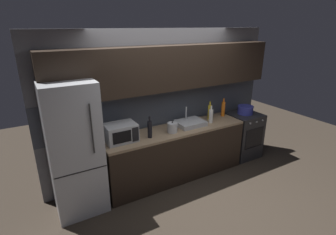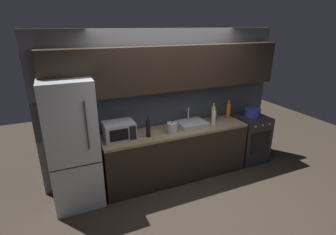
# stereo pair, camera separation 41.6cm
# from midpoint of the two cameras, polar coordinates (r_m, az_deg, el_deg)

# --- Properties ---
(ground_plane) EXTENTS (10.00, 10.00, 0.00)m
(ground_plane) POSITION_cam_midpoint_polar(r_m,az_deg,el_deg) (4.11, 10.51, -18.88)
(ground_plane) COLOR #2D261E
(back_wall) EXTENTS (4.25, 0.44, 2.50)m
(back_wall) POSITION_cam_midpoint_polar(r_m,az_deg,el_deg) (4.36, 2.97, 6.57)
(back_wall) COLOR slate
(back_wall) RESTS_ON ground
(counter_run) EXTENTS (2.51, 0.60, 0.90)m
(counter_run) POSITION_cam_midpoint_polar(r_m,az_deg,el_deg) (4.50, 4.44, -8.01)
(counter_run) COLOR black
(counter_run) RESTS_ON ground
(refrigerator) EXTENTS (0.68, 0.69, 1.89)m
(refrigerator) POSITION_cam_midpoint_polar(r_m,az_deg,el_deg) (3.85, -17.46, -5.75)
(refrigerator) COLOR #B7BABF
(refrigerator) RESTS_ON ground
(oven_range) EXTENTS (0.60, 0.62, 0.90)m
(oven_range) POSITION_cam_midpoint_polar(r_m,az_deg,el_deg) (5.38, 19.65, -4.36)
(oven_range) COLOR #232326
(oven_range) RESTS_ON ground
(microwave) EXTENTS (0.46, 0.35, 0.27)m
(microwave) POSITION_cam_midpoint_polar(r_m,az_deg,el_deg) (3.94, -7.81, -2.94)
(microwave) COLOR #A8AAAF
(microwave) RESTS_ON counter_run
(sink_basin) EXTENTS (0.48, 0.38, 0.30)m
(sink_basin) POSITION_cam_midpoint_polar(r_m,az_deg,el_deg) (4.47, 7.96, -1.45)
(sink_basin) COLOR #ADAFB5
(sink_basin) RESTS_ON counter_run
(kettle) EXTENTS (0.20, 0.17, 0.18)m
(kettle) POSITION_cam_midpoint_polar(r_m,az_deg,el_deg) (4.17, 3.76, -2.30)
(kettle) COLOR #B7BABF
(kettle) RESTS_ON counter_run
(wine_bottle_yellow) EXTENTS (0.07, 0.07, 0.34)m
(wine_bottle_yellow) POSITION_cam_midpoint_polar(r_m,az_deg,el_deg) (4.73, 12.49, 0.78)
(wine_bottle_yellow) COLOR gold
(wine_bottle_yellow) RESTS_ON counter_run
(wine_bottle_white) EXTENTS (0.07, 0.07, 0.31)m
(wine_bottle_white) POSITION_cam_midpoint_polar(r_m,az_deg,el_deg) (4.59, 12.67, -0.04)
(wine_bottle_white) COLOR silver
(wine_bottle_white) RESTS_ON counter_run
(wine_bottle_orange) EXTENTS (0.07, 0.07, 0.35)m
(wine_bottle_orange) POSITION_cam_midpoint_polar(r_m,az_deg,el_deg) (4.96, 15.56, 1.42)
(wine_bottle_orange) COLOR orange
(wine_bottle_orange) RESTS_ON counter_run
(wine_bottle_dark) EXTENTS (0.07, 0.07, 0.34)m
(wine_bottle_dark) POSITION_cam_midpoint_polar(r_m,az_deg,el_deg) (3.98, -1.42, -2.45)
(wine_bottle_dark) COLOR black
(wine_bottle_dark) RESTS_ON counter_run
(mug_teal) EXTENTS (0.09, 0.09, 0.09)m
(mug_teal) POSITION_cam_midpoint_polar(r_m,az_deg,el_deg) (4.88, 12.82, 0.17)
(mug_teal) COLOR #19666B
(mug_teal) RESTS_ON counter_run
(cooking_pot) EXTENTS (0.30, 0.30, 0.16)m
(cooking_pot) POSITION_cam_midpoint_polar(r_m,az_deg,el_deg) (5.20, 20.36, 1.00)
(cooking_pot) COLOR #333899
(cooking_pot) RESTS_ON oven_range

